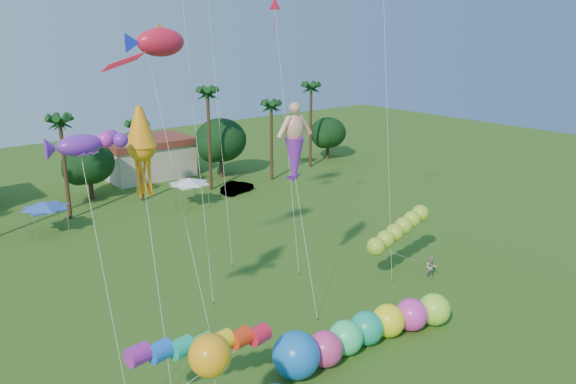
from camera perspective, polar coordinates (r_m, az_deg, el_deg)
tree_line at (r=63.42m, az=-17.14°, el=3.25°), size 69.46×8.91×11.00m
buildings_row at (r=67.52m, az=-24.15°, el=1.31°), size 35.00×7.00×4.00m
tent_row at (r=53.84m, az=-23.26°, el=-1.35°), size 31.00×4.00×0.60m
car_b at (r=63.15m, az=-5.18°, el=0.49°), size 4.30×2.33×1.35m
spectator_b at (r=43.13m, az=14.33°, el=-7.45°), size 1.07×1.06×1.75m
caterpillar_inflatable at (r=33.48m, az=7.33°, el=-14.01°), size 12.67×3.64×2.58m
rainbow_tube at (r=28.02m, az=-5.93°, el=-15.35°), size 10.09×1.96×3.74m
green_worm at (r=40.78m, az=8.93°, el=-5.50°), size 9.36×2.41×3.67m
orange_ball_kite at (r=23.60m, az=-7.91°, el=-16.13°), size 2.34×2.69×6.22m
merman_kite at (r=36.16m, az=0.67°, el=4.48°), size 2.18×4.41×12.97m
fish_kite at (r=34.91m, az=-12.79°, el=14.60°), size 4.69×7.14×18.03m
squid_kite at (r=30.10m, az=-14.64°, el=4.35°), size 2.07×4.88×14.24m
lobster_kite at (r=27.38m, az=-20.39°, el=4.47°), size 3.77×5.17×13.50m
delta_kite_red at (r=43.09m, az=-1.28°, el=17.86°), size 1.97×4.76×20.02m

